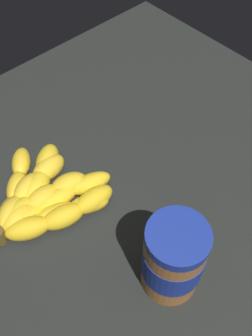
# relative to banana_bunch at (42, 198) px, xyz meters

# --- Properties ---
(ground_plane) EXTENTS (0.88, 0.76, 0.03)m
(ground_plane) POSITION_rel_banana_bunch_xyz_m (-0.12, 0.05, -0.03)
(ground_plane) COLOR black
(banana_bunch) EXTENTS (0.21, 0.21, 0.04)m
(banana_bunch) POSITION_rel_banana_bunch_xyz_m (0.00, 0.00, 0.00)
(banana_bunch) COLOR yellow
(banana_bunch) RESTS_ON ground_plane
(peanut_butter_jar) EXTENTS (0.08, 0.08, 0.14)m
(peanut_butter_jar) POSITION_rel_banana_bunch_xyz_m (-0.06, 0.23, 0.05)
(peanut_butter_jar) COLOR #9E602D
(peanut_butter_jar) RESTS_ON ground_plane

